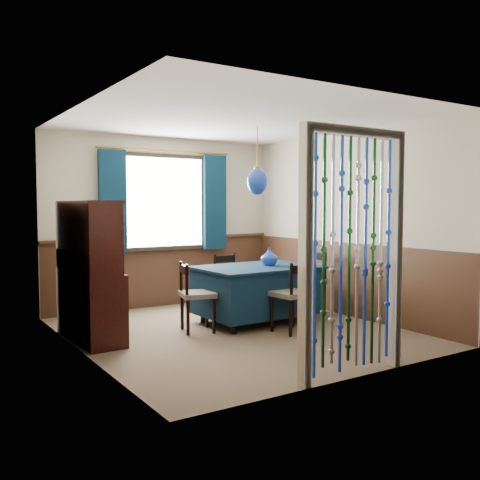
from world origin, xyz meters
TOP-DOWN VIEW (x-y plane):
  - floor at (0.00, 0.00)m, footprint 4.00×4.00m
  - ceiling at (0.00, 0.00)m, footprint 4.00×4.00m
  - wall_back at (0.00, 2.00)m, footprint 3.60×0.00m
  - wall_front at (0.00, -2.00)m, footprint 3.60×0.00m
  - wall_left at (-1.80, 0.00)m, footprint 0.00×4.00m
  - wall_right at (1.80, 0.00)m, footprint 0.00×4.00m
  - wainscot_back at (0.00, 1.99)m, footprint 3.60×0.00m
  - wainscot_front at (0.00, -1.99)m, footprint 3.60×0.00m
  - wainscot_left at (-1.79, 0.00)m, footprint 0.00×4.00m
  - wainscot_right at (1.79, 0.00)m, footprint 0.00×4.00m
  - window at (0.00, 1.95)m, footprint 1.32×0.12m
  - doorway at (0.00, -1.94)m, footprint 1.16×0.12m
  - dining_table at (0.52, 0.30)m, footprint 1.53×1.07m
  - chair_near at (0.56, -0.40)m, footprint 0.46×0.44m
  - chair_far at (0.51, 0.93)m, footprint 0.45×0.43m
  - chair_left at (-0.39, 0.27)m, footprint 0.48×0.50m
  - chair_right at (1.38, 0.30)m, footprint 0.46×0.48m
  - sideboard at (-1.57, 0.55)m, footprint 0.45×1.20m
  - pendant_lamp at (0.52, 0.30)m, footprint 0.27×0.27m
  - vase_table at (0.70, 0.28)m, footprint 0.26×0.26m
  - bowl_shelf at (-1.51, 0.36)m, footprint 0.24×0.24m
  - vase_sideboard at (-1.51, 0.87)m, footprint 0.17×0.17m

SIDE VIEW (x-z plane):
  - floor at x=0.00m, z-range 0.00..0.00m
  - dining_table at x=0.52m, z-range 0.06..0.78m
  - chair_left at x=-0.39m, z-range 0.03..0.86m
  - chair_far at x=0.51m, z-range 0.03..0.86m
  - chair_near at x=0.56m, z-range 0.03..0.88m
  - chair_right at x=1.38m, z-range 0.03..0.91m
  - wainscot_back at x=0.00m, z-range -1.30..2.30m
  - wainscot_front at x=0.00m, z-range -1.30..2.30m
  - wainscot_left at x=-1.79m, z-range -1.50..2.50m
  - wainscot_right at x=1.79m, z-range -1.50..2.50m
  - sideboard at x=-1.57m, z-range -0.23..1.33m
  - vase_table at x=0.70m, z-range 0.72..0.93m
  - vase_sideboard at x=-1.51m, z-range 0.78..0.95m
  - doorway at x=0.00m, z-range -0.04..2.14m
  - bowl_shelf at x=-1.51m, z-range 1.07..1.12m
  - wall_back at x=0.00m, z-range -0.55..3.05m
  - wall_front at x=0.00m, z-range -0.55..3.05m
  - wall_left at x=-1.80m, z-range -0.75..3.25m
  - wall_right at x=1.80m, z-range -0.75..3.25m
  - window at x=0.00m, z-range 0.84..2.26m
  - pendant_lamp at x=0.52m, z-range 1.38..2.24m
  - ceiling at x=0.00m, z-range 2.50..2.50m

